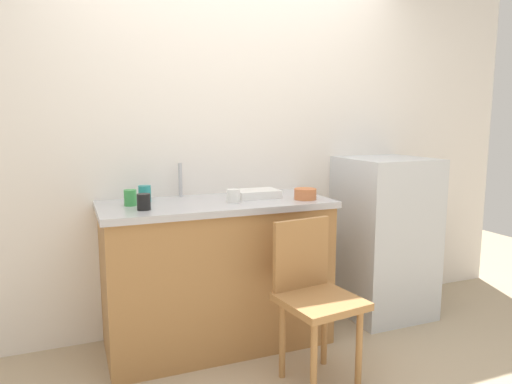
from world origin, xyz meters
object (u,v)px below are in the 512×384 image
Objects in this scene: terracotta_bowl at (305,194)px; cup_green at (130,198)px; chair at (314,293)px; cup_white at (233,196)px; dish_tray at (256,194)px; refrigerator at (384,237)px; cup_black at (144,202)px; cup_teal at (145,194)px.

cup_green is at bearing 169.90° from terracotta_bowl.
chair is 10.94× the size of cup_white.
cup_green is (-1.07, 0.19, 0.01)m from terracotta_bowl.
refrigerator is at bearing -1.83° from dish_tray.
cup_black is (0.05, -0.16, -0.00)m from cup_green.
dish_tray is 1.98× the size of terracotta_bowl.
refrigerator is at bearing 11.86° from terracotta_bowl.
refrigerator is 14.37× the size of cup_white.
cup_teal is at bearing 163.41° from terracotta_bowl.
cup_green is at bearing -135.45° from cup_teal.
chair is at bearing -61.89° from cup_white.
cup_teal is at bearing 172.04° from dish_tray.
terracotta_bowl is at bearing -10.10° from cup_green.
cup_teal reaches higher than cup_green.
cup_white is at bearing -23.52° from cup_teal.
dish_tray is (-1.01, 0.03, 0.38)m from refrigerator.
cup_white is (-0.28, 0.53, 0.48)m from chair.
refrigerator reaches higher than terracotta_bowl.
cup_teal is (-0.71, 0.10, 0.03)m from dish_tray.
refrigerator is at bearing -4.37° from cup_teal.
terracotta_bowl is at bearing 60.72° from chair.
dish_tray is at bearing 143.95° from terracotta_bowl.
refrigerator reaches higher than cup_white.
refrigerator is 12.26× the size of cup_green.
terracotta_bowl reaches higher than dish_tray.
dish_tray is 0.71m from cup_teal.
cup_green reaches higher than cup_white.
cup_black is 0.27m from cup_teal.
refrigerator reaches higher than cup_green.
refrigerator is at bearing 4.17° from cup_white.
terracotta_bowl is (0.26, -0.19, 0.01)m from dish_tray.
dish_tray is at bearing 30.70° from cup_white.
refrigerator is 0.86m from terracotta_bowl.
cup_white is 0.85× the size of cup_green.
cup_black reaches higher than terracotta_bowl.
cup_black is (-0.55, -0.04, 0.01)m from cup_white.
dish_tray is at bearing 89.32° from chair.
terracotta_bowl is at bearing -8.45° from cup_white.
refrigerator is 4.18× the size of dish_tray.
dish_tray is at bearing -7.96° from cup_teal.
cup_green is at bearing 168.64° from cup_white.
cup_teal is (0.10, 0.10, 0.00)m from cup_green.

